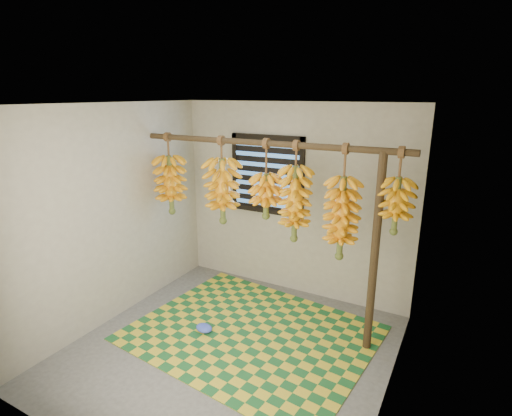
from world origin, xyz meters
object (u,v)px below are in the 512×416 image
Objects in this scene: banana_bunch_b at (222,191)px; banana_bunch_c at (266,196)px; banana_bunch_d at (295,204)px; plastic_bag at (204,328)px; banana_bunch_a at (171,185)px; banana_bunch_e at (341,218)px; banana_bunch_f at (396,206)px; support_post at (374,256)px; woven_mat at (251,333)px.

banana_bunch_b is 1.16× the size of banana_bunch_c.
banana_bunch_b is 0.88m from banana_bunch_d.
plastic_bag is 1.72m from banana_bunch_a.
banana_bunch_f is (0.49, -0.00, 0.19)m from banana_bunch_e.
support_post is at bearing 0.00° from banana_bunch_a.
banana_bunch_f is at bearing -0.00° from banana_bunch_c.
banana_bunch_a is 0.94× the size of banana_bunch_d.
banana_bunch_d is (0.88, 0.00, -0.03)m from banana_bunch_b.
banana_bunch_d is (-0.83, 0.00, 0.41)m from support_post.
banana_bunch_f is at bearing 14.88° from woven_mat.
support_post is at bearing 16.72° from woven_mat.
woven_mat is 2.89× the size of banana_bunch_c.
banana_bunch_c is 1.06× the size of banana_bunch_f.
banana_bunch_a is (-1.30, 0.35, 1.43)m from woven_mat.
banana_bunch_e is (2.11, 0.00, -0.10)m from banana_bunch_a.
support_post reaches higher than plastic_bag.
support_post is 0.82× the size of woven_mat.
banana_bunch_b is (-0.56, 0.35, 1.43)m from woven_mat.
plastic_bag is 0.17× the size of banana_bunch_e.
support_post is 2.49m from banana_bunch_a.
banana_bunch_f is at bearing -0.00° from banana_bunch_d.
banana_bunch_e is (1.27, 0.57, 1.28)m from plastic_bag.
banana_bunch_a is 1.62m from banana_bunch_d.
banana_bunch_f is (2.60, -0.00, 0.09)m from banana_bunch_a.
banana_bunch_c is at bearing 180.00° from support_post.
banana_bunch_b is (-0.10, 0.57, 1.39)m from plastic_bag.
banana_bunch_e and banana_bunch_f have the same top height.
banana_bunch_e is (0.49, 0.00, -0.08)m from banana_bunch_d.
banana_bunch_b reaches higher than support_post.
support_post is 0.54m from banana_bunch_f.
support_post is 1.76× the size of banana_bunch_e.
banana_bunch_d is (0.32, 0.35, 1.40)m from woven_mat.
support_post is at bearing 0.00° from banana_bunch_c.
woven_mat is at bearing -87.87° from banana_bunch_c.
plastic_bag is (-0.46, -0.23, 0.05)m from woven_mat.
banana_bunch_e reaches higher than plastic_bag.
banana_bunch_a and banana_bunch_c have the same top height.
banana_bunch_b reaches higher than woven_mat.
banana_bunch_c is (-0.01, 0.35, 1.45)m from woven_mat.
banana_bunch_c is at bearing 180.00° from banana_bunch_f.
woven_mat is 12.25× the size of plastic_bag.
banana_bunch_f is at bearing 0.00° from banana_bunch_b.
banana_bunch_f reaches higher than support_post.
banana_bunch_c and banana_bunch_e have the same top height.
banana_bunch_f is at bearing -0.00° from banana_bunch_a.
banana_bunch_c is 0.74× the size of banana_bunch_e.
plastic_bag is (-1.61, -0.57, -0.95)m from support_post.
banana_bunch_f is (1.30, 0.35, 1.52)m from woven_mat.
woven_mat is 2.50× the size of banana_bunch_a.
support_post is 2.06× the size of banana_bunch_a.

